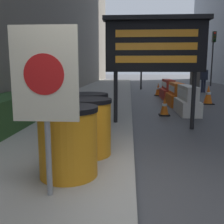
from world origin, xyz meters
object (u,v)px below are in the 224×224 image
(barrel_drum_middle, at_px, (88,127))
(pedestrian_passerby, at_px, (204,77))
(barrel_drum_back, at_px, (88,117))
(traffic_cone_far, at_px, (208,95))
(warning_sign, at_px, (45,84))
(traffic_light_far_side, at_px, (213,47))
(jersey_barrier_white, at_px, (187,102))
(message_board, at_px, (156,46))
(barrel_drum_foreground, at_px, (68,141))
(pedestrian_worker, at_px, (195,81))
(traffic_cone_near, at_px, (165,106))
(jersey_barrier_red_striped, at_px, (168,90))
(traffic_cone_mid, at_px, (158,89))
(jersey_barrier_orange_far, at_px, (176,95))
(traffic_light_near_curb, at_px, (142,45))

(barrel_drum_middle, relative_size, pedestrian_passerby, 0.55)
(barrel_drum_back, height_order, traffic_cone_far, barrel_drum_back)
(warning_sign, xyz_separation_m, traffic_light_far_side, (7.60, 19.70, 1.83))
(barrel_drum_back, relative_size, traffic_cone_far, 1.11)
(jersey_barrier_white, bearing_deg, barrel_drum_middle, -118.31)
(message_board, distance_m, pedestrian_passerby, 10.87)
(barrel_drum_foreground, relative_size, pedestrian_worker, 0.50)
(barrel_drum_foreground, xyz_separation_m, warning_sign, (-0.09, -0.54, 0.74))
(barrel_drum_back, xyz_separation_m, message_board, (1.37, 1.66, 1.42))
(barrel_drum_back, bearing_deg, pedestrian_worker, 55.99)
(traffic_cone_near, bearing_deg, barrel_drum_back, -118.20)
(pedestrian_passerby, bearing_deg, jersey_barrier_red_striped, 24.64)
(barrel_drum_back, bearing_deg, jersey_barrier_white, 55.57)
(jersey_barrier_white, distance_m, traffic_cone_mid, 5.73)
(warning_sign, bearing_deg, barrel_drum_foreground, 81.05)
(traffic_cone_mid, bearing_deg, jersey_barrier_orange_far, -85.02)
(jersey_barrier_white, height_order, traffic_cone_mid, jersey_barrier_white)
(message_board, bearing_deg, traffic_light_near_curb, 88.99)
(jersey_barrier_white, height_order, jersey_barrier_red_striped, jersey_barrier_red_striped)
(barrel_drum_middle, distance_m, jersey_barrier_white, 5.34)
(message_board, height_order, traffic_cone_far, message_board)
(warning_sign, xyz_separation_m, traffic_cone_mid, (2.41, 11.79, -0.99))
(message_board, relative_size, traffic_cone_far, 3.36)
(traffic_light_near_curb, distance_m, traffic_light_far_side, 7.05)
(jersey_barrier_red_striped, bearing_deg, message_board, -101.13)
(traffic_cone_near, distance_m, traffic_cone_far, 3.54)
(traffic_cone_mid, xyz_separation_m, traffic_light_far_side, (5.19, 7.92, 2.82))
(pedestrian_passerby, bearing_deg, traffic_cone_near, 38.75)
(barrel_drum_foreground, height_order, traffic_cone_mid, barrel_drum_foreground)
(jersey_barrier_white, bearing_deg, barrel_drum_back, -124.43)
(barrel_drum_middle, bearing_deg, barrel_drum_back, 98.48)
(barrel_drum_middle, height_order, pedestrian_passerby, pedestrian_passerby)
(message_board, height_order, jersey_barrier_white, message_board)
(barrel_drum_foreground, bearing_deg, pedestrian_passerby, 68.36)
(barrel_drum_foreground, xyz_separation_m, traffic_light_far_side, (7.52, 19.16, 2.57))
(traffic_cone_near, bearing_deg, jersey_barrier_red_striped, 80.58)
(barrel_drum_foreground, relative_size, jersey_barrier_orange_far, 0.54)
(barrel_drum_middle, bearing_deg, traffic_cone_mid, 78.03)
(message_board, distance_m, jersey_barrier_red_striped, 6.82)
(barrel_drum_foreground, height_order, jersey_barrier_orange_far, barrel_drum_foreground)
(barrel_drum_back, relative_size, warning_sign, 0.50)
(traffic_light_far_side, bearing_deg, message_board, -111.22)
(jersey_barrier_red_striped, xyz_separation_m, traffic_cone_near, (-0.77, -4.66, -0.12))
(jersey_barrier_orange_far, xyz_separation_m, traffic_cone_near, (-0.77, -2.40, -0.11))
(jersey_barrier_red_striped, relative_size, pedestrian_worker, 1.09)
(jersey_barrier_orange_far, relative_size, traffic_cone_far, 2.06)
(jersey_barrier_white, bearing_deg, jersey_barrier_orange_far, 90.00)
(jersey_barrier_white, bearing_deg, traffic_light_near_curb, 96.18)
(traffic_cone_mid, distance_m, pedestrian_passerby, 3.72)
(traffic_cone_far, height_order, traffic_light_far_side, traffic_light_far_side)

